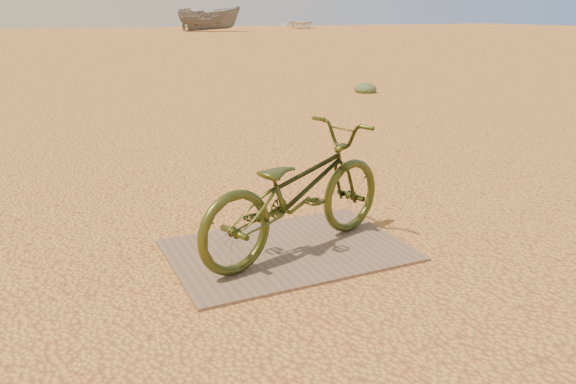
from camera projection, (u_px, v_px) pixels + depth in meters
name	position (u px, v px, depth m)	size (l,w,h in m)	color
ground	(188.00, 236.00, 4.36)	(120.00, 120.00, 0.00)	gold
plywood_board	(288.00, 250.00, 4.07)	(1.68, 1.14, 0.02)	brown
bicycle	(297.00, 191.00, 3.92)	(0.59, 1.69, 0.89)	#3B4519
boat_mid_right	(209.00, 19.00, 47.57)	(2.01, 5.34, 2.07)	slate
boat_far_right	(300.00, 23.00, 56.43)	(3.64, 5.10, 1.06)	silver
kale_b	(365.00, 92.00, 12.06)	(0.48, 0.48, 0.26)	#536A45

